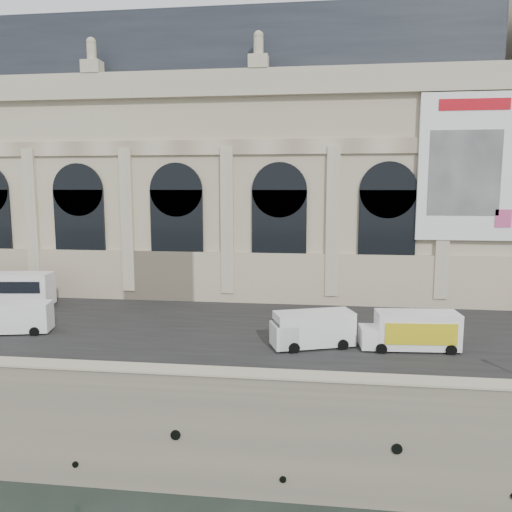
{
  "coord_description": "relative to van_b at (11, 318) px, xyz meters",
  "views": [
    {
      "loc": [
        9.67,
        -25.37,
        17.27
      ],
      "look_at": [
        3.76,
        22.0,
        10.65
      ],
      "focal_mm": 35.0,
      "sensor_mm": 36.0,
      "label": 1
    }
  ],
  "objects": [
    {
      "name": "ground",
      "position": [
        13.79,
        -9.52,
        -7.23
      ],
      "size": [
        260.0,
        260.0,
        0.0
      ],
      "primitive_type": "plane",
      "color": "black",
      "rests_on": "ground"
    },
    {
      "name": "quay",
      "position": [
        13.79,
        25.48,
        -4.23
      ],
      "size": [
        160.0,
        70.0,
        6.0
      ],
      "primitive_type": "cube",
      "color": "gray",
      "rests_on": "ground"
    },
    {
      "name": "street",
      "position": [
        13.79,
        4.48,
        -1.2
      ],
      "size": [
        160.0,
        24.0,
        0.06
      ],
      "primitive_type": "cube",
      "color": "#2D2D2D",
      "rests_on": "quay"
    },
    {
      "name": "parapet",
      "position": [
        13.79,
        -8.92,
        -0.61
      ],
      "size": [
        160.0,
        1.4,
        1.21
      ],
      "color": "gray",
      "rests_on": "quay"
    },
    {
      "name": "museum",
      "position": [
        7.81,
        21.34,
        12.49
      ],
      "size": [
        69.0,
        18.7,
        29.1
      ],
      "color": "beige",
      "rests_on": "quay"
    },
    {
      "name": "van_b",
      "position": [
        0.0,
        0.0,
        0.0
      ],
      "size": [
        5.73,
        3.19,
        2.41
      ],
      "color": "white",
      "rests_on": "quay"
    },
    {
      "name": "van_c",
      "position": [
        22.95,
        -0.6,
        0.07
      ],
      "size": [
        6.13,
        3.92,
        2.56
      ],
      "color": "white",
      "rests_on": "quay"
    },
    {
      "name": "box_truck",
      "position": [
        30.02,
        -0.22,
        0.13
      ],
      "size": [
        6.82,
        2.77,
        2.7
      ],
      "color": "white",
      "rests_on": "quay"
    }
  ]
}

